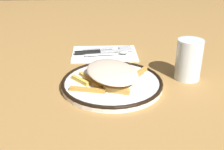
{
  "coord_description": "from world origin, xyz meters",
  "views": [
    {
      "loc": [
        0.68,
        -0.03,
        0.36
      ],
      "look_at": [
        0.0,
        0.0,
        0.03
      ],
      "focal_mm": 44.76,
      "sensor_mm": 36.0,
      "label": 1
    }
  ],
  "objects": [
    {
      "name": "water_glass",
      "position": [
        -0.04,
        0.22,
        0.06
      ],
      "size": [
        0.07,
        0.07,
        0.12
      ],
      "primitive_type": "cylinder",
      "color": "silver",
      "rests_on": "ground_plane"
    },
    {
      "name": "knife",
      "position": [
        -0.24,
        -0.03,
        0.01
      ],
      "size": [
        0.05,
        0.21,
        0.01
      ],
      "color": "black",
      "rests_on": "napkin"
    },
    {
      "name": "plate",
      "position": [
        0.0,
        0.0,
        0.01
      ],
      "size": [
        0.28,
        0.28,
        0.02
      ],
      "color": "silver",
      "rests_on": "ground_plane"
    },
    {
      "name": "fries_heap",
      "position": [
        -0.0,
        -0.0,
        0.04
      ],
      "size": [
        0.25,
        0.22,
        0.04
      ],
      "color": "#C28434",
      "rests_on": "plate"
    },
    {
      "name": "fork",
      "position": [
        -0.27,
        -0.0,
        0.01
      ],
      "size": [
        0.04,
        0.18,
        0.01
      ],
      "color": "silver",
      "rests_on": "napkin"
    },
    {
      "name": "ground_plane",
      "position": [
        0.0,
        0.0,
        0.0
      ],
      "size": [
        2.6,
        2.6,
        0.0
      ],
      "primitive_type": "plane",
      "color": "olive"
    },
    {
      "name": "napkin",
      "position": [
        -0.24,
        -0.01,
        0.0
      ],
      "size": [
        0.16,
        0.23,
        0.01
      ],
      "primitive_type": "cube",
      "rotation": [
        0.0,
        0.0,
        -0.0
      ],
      "color": "white",
      "rests_on": "ground_plane"
    },
    {
      "name": "spoon",
      "position": [
        -0.22,
        0.02,
        0.01
      ],
      "size": [
        0.03,
        0.15,
        0.01
      ],
      "color": "silver",
      "rests_on": "napkin"
    }
  ]
}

